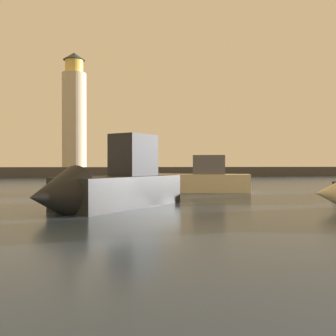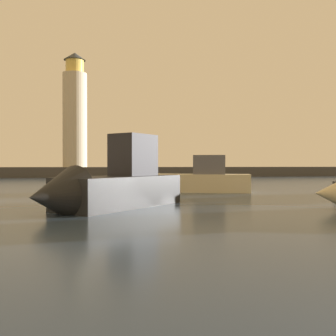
# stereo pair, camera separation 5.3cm
# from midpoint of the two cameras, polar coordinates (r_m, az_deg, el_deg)

# --- Properties ---
(ground_plane) EXTENTS (220.00, 220.00, 0.00)m
(ground_plane) POSITION_cam_midpoint_polar(r_m,az_deg,el_deg) (31.69, -1.85, -3.07)
(ground_plane) COLOR #2D3D51
(breakwater) EXTENTS (86.62, 4.72, 1.58)m
(breakwater) POSITION_cam_midpoint_polar(r_m,az_deg,el_deg) (60.92, -5.99, -0.60)
(breakwater) COLOR #423F3D
(breakwater) RESTS_ON ground_plane
(lighthouse) EXTENTS (3.74, 3.74, 17.88)m
(lighthouse) POSITION_cam_midpoint_polar(r_m,az_deg,el_deg) (61.37, -14.00, 8.06)
(lighthouse) COLOR beige
(lighthouse) RESTS_ON breakwater
(motorboat_4) EXTENTS (9.09, 4.95, 3.03)m
(motorboat_4) POSITION_cam_midpoint_polar(r_m,az_deg,el_deg) (27.62, 2.58, -1.82)
(motorboat_4) COLOR beige
(motorboat_4) RESTS_ON ground_plane
(motorboat_5) EXTENTS (7.51, 7.66, 3.84)m
(motorboat_5) POSITION_cam_midpoint_polar(r_m,az_deg,el_deg) (17.17, -9.36, -2.77)
(motorboat_5) COLOR black
(motorboat_5) RESTS_ON ground_plane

